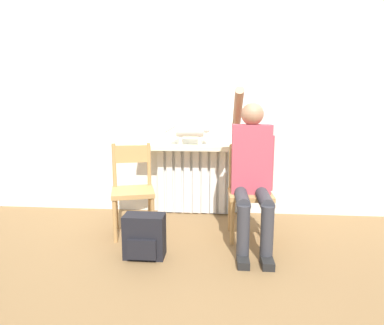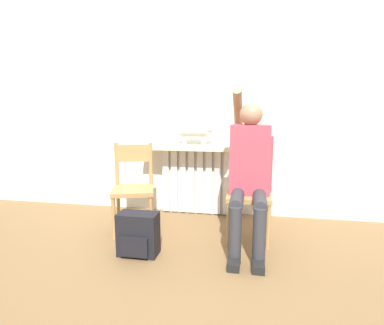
% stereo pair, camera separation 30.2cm
% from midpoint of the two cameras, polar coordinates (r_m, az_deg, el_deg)
% --- Properties ---
extents(ground_plane, '(12.00, 12.00, 0.00)m').
position_cam_midpoint_polar(ground_plane, '(2.62, 0.72, -16.94)').
color(ground_plane, brown).
extents(wall_with_window, '(7.00, 0.06, 2.70)m').
position_cam_midpoint_polar(wall_with_window, '(3.57, 4.29, 12.47)').
color(wall_with_window, silver).
rests_on(wall_with_window, ground_plane).
extents(radiator, '(0.87, 0.08, 0.73)m').
position_cam_midpoint_polar(radiator, '(3.58, 3.95, -3.40)').
color(radiator, silver).
rests_on(radiator, ground_plane).
extents(windowsill, '(1.25, 0.26, 0.05)m').
position_cam_midpoint_polar(windowsill, '(3.43, 3.86, 2.68)').
color(windowsill, beige).
rests_on(windowsill, radiator).
extents(window_glass, '(1.20, 0.01, 1.30)m').
position_cam_midpoint_polar(window_glass, '(3.54, 4.24, 13.88)').
color(window_glass, white).
rests_on(window_glass, windowsill).
extents(chair_left, '(0.47, 0.47, 0.84)m').
position_cam_midpoint_polar(chair_left, '(3.08, -7.63, -4.31)').
color(chair_left, '#B2844C').
rests_on(chair_left, ground_plane).
extents(chair_right, '(0.39, 0.39, 0.84)m').
position_cam_midpoint_polar(chair_right, '(2.94, 12.97, -5.19)').
color(chair_right, '#B2844C').
rests_on(chair_right, ground_plane).
extents(person, '(0.36, 1.03, 1.35)m').
position_cam_midpoint_polar(person, '(2.77, 13.28, -1.16)').
color(person, '#333338').
rests_on(person, ground_plane).
extents(cat, '(0.51, 0.13, 0.25)m').
position_cam_midpoint_polar(cat, '(3.37, 3.11, 5.56)').
color(cat, silver).
rests_on(cat, windowsill).
extents(backpack, '(0.32, 0.21, 0.35)m').
position_cam_midpoint_polar(backpack, '(2.65, -6.28, -12.67)').
color(backpack, black).
rests_on(backpack, ground_plane).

